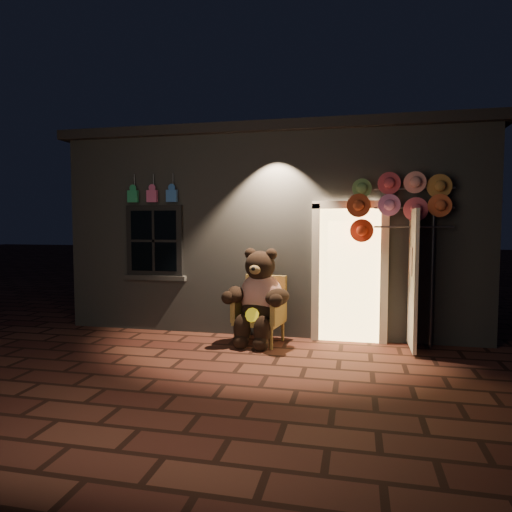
% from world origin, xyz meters
% --- Properties ---
extents(ground, '(60.00, 60.00, 0.00)m').
position_xyz_m(ground, '(0.00, 0.00, 0.00)').
color(ground, brown).
rests_on(ground, ground).
extents(shop_building, '(7.30, 5.95, 3.51)m').
position_xyz_m(shop_building, '(0.00, 3.99, 1.74)').
color(shop_building, slate).
rests_on(shop_building, ground).
extents(wicker_armchair, '(0.79, 0.73, 1.03)m').
position_xyz_m(wicker_armchair, '(0.03, 1.11, 0.51)').
color(wicker_armchair, '#B28F45').
rests_on(wicker_armchair, ground).
extents(teddy_bear, '(1.07, 0.90, 1.48)m').
position_xyz_m(teddy_bear, '(0.01, 0.98, 0.72)').
color(teddy_bear, '#B42E13').
rests_on(teddy_bear, ground).
extents(hat_rack, '(1.50, 0.22, 2.57)m').
position_xyz_m(hat_rack, '(2.03, 1.28, 2.14)').
color(hat_rack, '#59595E').
rests_on(hat_rack, ground).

